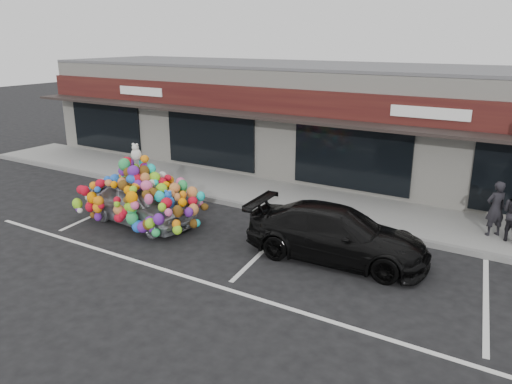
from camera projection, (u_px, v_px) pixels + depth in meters
The scene contains 11 objects.
ground at pixel (182, 229), 14.57m from camera, with size 90.00×90.00×0.00m, color black.
shop_building at pixel (310, 117), 20.78m from camera, with size 24.00×7.20×4.31m.
sidewalk at pixel (254, 192), 17.80m from camera, with size 26.00×3.00×0.15m, color gray.
kerb at pixel (230, 203), 16.58m from camera, with size 26.00×0.18×0.16m, color slate.
parking_stripe_left at pixel (110, 208), 16.34m from camera, with size 0.12×4.40×0.01m, color silver.
parking_stripe_mid at pixel (268, 247), 13.33m from camera, with size 0.12×4.40×0.01m, color silver.
parking_stripe_right at pixel (486, 300), 10.62m from camera, with size 0.12×4.40×0.01m, color silver.
lane_line at pixel (184, 276), 11.70m from camera, with size 14.00×0.12×0.01m, color silver.
toy_car at pixel (140, 198), 14.81m from camera, with size 2.70×4.09×2.30m.
black_sedan at pixel (336, 234), 12.44m from camera, with size 4.57×1.86×1.33m, color black.
pedestrian_a at pixel (496, 209), 13.50m from camera, with size 0.56×0.37×1.54m, color black.
Camera 1 is at (9.00, -10.41, 5.38)m, focal length 35.00 mm.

